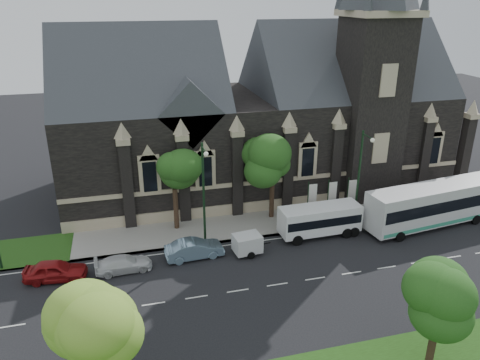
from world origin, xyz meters
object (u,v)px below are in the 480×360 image
object	(u,v)px
tree_park_near	(98,314)
banner_flag_center	(331,195)
tree_walk_left	(176,169)
street_lamp_near	(360,174)
street_lamp_mid	(204,189)
sedan	(194,249)
banner_flag_right	(350,193)
box_trailer	(247,243)
tree_walk_right	(274,159)
banner_flag_left	(311,198)
tree_park_east	(442,293)
car_far_red	(56,271)
tour_coach	(434,204)
shuttle_bus	(320,219)
car_far_white	(124,264)

from	to	relation	value
tree_park_near	banner_flag_center	size ratio (longest dim) A/B	2.14
tree_walk_left	street_lamp_near	xyz separation A→B (m)	(15.80, -3.61, -0.62)
street_lamp_mid	sedan	distance (m)	4.86
street_lamp_near	banner_flag_right	world-z (taller)	street_lamp_near
box_trailer	tree_walk_right	bearing A→B (deg)	48.23
tree_walk_left	banner_flag_left	xyz separation A→B (m)	(12.08, -1.70, -3.35)
banner_flag_left	sedan	world-z (taller)	banner_flag_left
tree_park_east	car_far_red	world-z (taller)	tree_park_east
tour_coach	sedan	bearing A→B (deg)	173.04
shuttle_bus	tree_park_near	bearing A→B (deg)	-141.28
banner_flag_right	tour_coach	size ratio (longest dim) A/B	0.29
tour_coach	tree_walk_left	bearing A→B (deg)	159.52
banner_flag_left	shuttle_bus	xyz separation A→B (m)	(-0.26, -2.80, -0.79)
banner_flag_center	tour_coach	xyz separation A→B (m)	(8.48, -3.64, -0.27)
street_lamp_near	tree_walk_left	bearing A→B (deg)	167.13
banner_flag_right	car_far_white	world-z (taller)	banner_flag_right
street_lamp_mid	banner_flag_left	bearing A→B (deg)	10.50
street_lamp_near	banner_flag_left	world-z (taller)	street_lamp_near
box_trailer	tour_coach	bearing A→B (deg)	-4.70
banner_flag_left	sedan	distance (m)	12.23
banner_flag_center	car_far_white	size ratio (longest dim) A/B	0.93
banner_flag_center	box_trailer	bearing A→B (deg)	-155.37
tree_walk_left	tour_coach	xyz separation A→B (m)	(22.57, -5.34, -3.62)
tree_park_east	box_trailer	xyz separation A→B (m)	(-7.15, 14.08, -3.66)
banner_flag_left	banner_flag_center	bearing A→B (deg)	0.00
tree_park_east	box_trailer	world-z (taller)	tree_park_east
banner_flag_left	sedan	size ratio (longest dim) A/B	0.85
shuttle_bus	banner_flag_right	bearing A→B (deg)	31.93
banner_flag_left	box_trailer	distance (m)	8.54
banner_flag_left	street_lamp_near	bearing A→B (deg)	-27.18
banner_flag_right	sedan	world-z (taller)	banner_flag_right
tree_park_east	street_lamp_mid	world-z (taller)	street_lamp_mid
banner_flag_left	tour_coach	world-z (taller)	banner_flag_left
tree_park_east	shuttle_bus	size ratio (longest dim) A/B	0.87
banner_flag_center	box_trailer	xyz separation A→B (m)	(-9.27, -4.25, -1.42)
street_lamp_mid	banner_flag_left	xyz separation A→B (m)	(10.29, 1.91, -2.73)
street_lamp_mid	tour_coach	size ratio (longest dim) A/B	0.66
tree_walk_right	street_lamp_mid	size ratio (longest dim) A/B	0.87
banner_flag_center	car_far_red	size ratio (longest dim) A/B	0.88
banner_flag_right	box_trailer	size ratio (longest dim) A/B	1.23
banner_flag_left	car_far_red	bearing A→B (deg)	-169.20
street_lamp_near	tour_coach	bearing A→B (deg)	-14.37
street_lamp_mid	banner_flag_center	size ratio (longest dim) A/B	2.25
street_lamp_near	car_far_red	xyz separation A→B (m)	(-25.73, -2.29, -4.34)
sedan	car_far_white	xyz separation A→B (m)	(-5.58, -0.54, -0.15)
tree_park_near	tree_walk_right	size ratio (longest dim) A/B	1.10
banner_flag_center	box_trailer	world-z (taller)	banner_flag_center
tree_park_near	box_trailer	world-z (taller)	tree_park_near
tree_park_east	street_lamp_near	world-z (taller)	street_lamp_near
shuttle_bus	sedan	bearing A→B (deg)	-176.69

